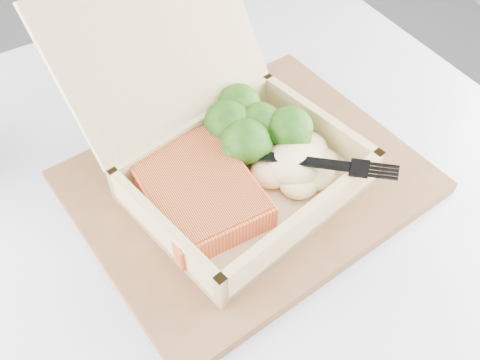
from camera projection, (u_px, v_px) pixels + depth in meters
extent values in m
cylinder|color=black|center=(227.00, 342.00, 0.88)|extent=(0.08, 0.08, 0.70)
cube|color=#B9BCC4|center=(221.00, 210.00, 0.60)|extent=(0.98, 0.98, 0.03)
cube|color=brown|center=(248.00, 182.00, 0.59)|extent=(0.44, 0.40, 0.02)
cube|color=tan|center=(247.00, 186.00, 0.57)|extent=(0.28, 0.26, 0.01)
cube|color=tan|center=(164.00, 234.00, 0.51)|extent=(0.09, 0.16, 0.05)
cube|color=tan|center=(317.00, 126.00, 0.61)|extent=(0.09, 0.16, 0.05)
cube|color=tan|center=(305.00, 223.00, 0.52)|extent=(0.21, 0.12, 0.05)
cube|color=tan|center=(197.00, 134.00, 0.60)|extent=(0.21, 0.12, 0.05)
cube|color=tan|center=(160.00, 45.00, 0.55)|extent=(0.25, 0.20, 0.16)
cube|color=#FB5F31|center=(198.00, 191.00, 0.55)|extent=(0.14, 0.16, 0.03)
ellipsoid|color=#F4E69E|center=(295.00, 163.00, 0.57)|extent=(0.10, 0.09, 0.03)
cube|color=black|center=(240.00, 149.00, 0.56)|extent=(0.11, 0.07, 0.02)
cube|color=black|center=(319.00, 165.00, 0.55)|extent=(0.05, 0.04, 0.01)
cube|color=silver|center=(181.00, 76.00, 0.72)|extent=(0.12, 0.16, 0.00)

